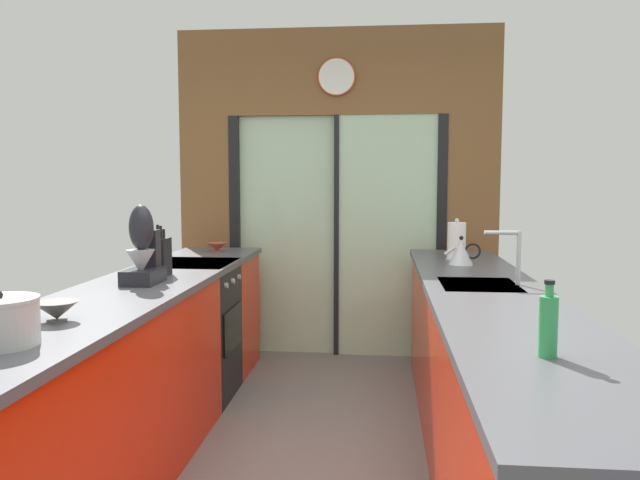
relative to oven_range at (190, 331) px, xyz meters
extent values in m
cube|color=slate|center=(0.91, -0.65, -0.47)|extent=(5.04, 7.60, 0.02)
cube|color=brown|center=(0.91, 1.15, 1.89)|extent=(2.64, 0.08, 0.70)
cube|color=#B2D1AD|center=(0.49, 1.17, 0.54)|extent=(0.80, 0.02, 2.00)
cube|color=#B2D1AD|center=(1.33, 1.13, 0.54)|extent=(0.80, 0.02, 2.00)
cube|color=black|center=(0.05, 1.15, 0.54)|extent=(0.08, 0.10, 2.00)
cube|color=black|center=(1.77, 1.15, 0.54)|extent=(0.08, 0.10, 2.00)
cube|color=black|center=(0.91, 1.15, 0.54)|extent=(0.04, 0.10, 2.00)
cube|color=brown|center=(-0.20, 1.15, 0.54)|extent=(0.42, 0.08, 2.00)
cube|color=brown|center=(2.02, 1.15, 0.54)|extent=(0.42, 0.08, 2.00)
cylinder|color=white|center=(0.91, 1.09, 1.84)|extent=(0.28, 0.03, 0.28)
torus|color=#DB4C23|center=(0.91, 1.09, 1.84)|extent=(0.30, 0.02, 0.30)
cube|color=red|center=(0.00, -1.57, -0.02)|extent=(0.58, 2.55, 0.88)
cube|color=red|center=(0.00, 0.63, -0.02)|extent=(0.58, 0.65, 0.88)
cube|color=#4C4C51|center=(0.00, -0.95, 0.44)|extent=(0.62, 3.80, 0.04)
cube|color=red|center=(1.82, -0.95, -0.02)|extent=(0.58, 3.80, 0.88)
cube|color=#4C4C51|center=(1.82, -0.95, 0.44)|extent=(0.62, 3.80, 0.04)
cube|color=#B7BABC|center=(1.80, -0.70, 0.44)|extent=(0.40, 0.48, 0.05)
cylinder|color=#B7BABC|center=(2.00, -0.70, 0.61)|extent=(0.02, 0.02, 0.29)
cylinder|color=#B7BABC|center=(1.91, -0.70, 0.74)|extent=(0.18, 0.02, 0.02)
cube|color=black|center=(0.00, 0.00, -0.02)|extent=(0.58, 0.60, 0.88)
cube|color=black|center=(0.29, 0.00, 0.02)|extent=(0.01, 0.48, 0.28)
cube|color=black|center=(0.00, 0.00, 0.45)|extent=(0.58, 0.60, 0.03)
cylinder|color=#B7BABC|center=(0.30, -0.18, 0.34)|extent=(0.02, 0.04, 0.04)
cylinder|color=#B7BABC|center=(0.30, 0.00, 0.34)|extent=(0.02, 0.04, 0.04)
cylinder|color=#B7BABC|center=(0.30, 0.18, 0.34)|extent=(0.02, 0.04, 0.04)
cylinder|color=#514C47|center=(0.02, -1.75, 0.47)|extent=(0.08, 0.08, 0.01)
cone|color=#514C47|center=(0.02, -1.75, 0.51)|extent=(0.17, 0.17, 0.07)
cylinder|color=#BC4C38|center=(0.02, 0.66, 0.47)|extent=(0.07, 0.07, 0.01)
cone|color=#BC4C38|center=(0.02, 0.66, 0.50)|extent=(0.17, 0.17, 0.06)
cube|color=black|center=(0.02, -0.58, 0.57)|extent=(0.08, 0.14, 0.22)
cylinder|color=black|center=(0.00, -0.58, 0.72)|extent=(0.02, 0.02, 0.09)
cylinder|color=black|center=(0.02, -0.58, 0.71)|extent=(0.02, 0.02, 0.08)
cylinder|color=black|center=(0.04, -0.58, 0.70)|extent=(0.02, 0.02, 0.06)
cube|color=black|center=(0.02, -0.85, 0.50)|extent=(0.17, 0.26, 0.08)
cube|color=black|center=(0.02, -0.75, 0.64)|extent=(0.10, 0.08, 0.20)
ellipsoid|color=black|center=(0.02, -0.86, 0.76)|extent=(0.13, 0.12, 0.24)
cone|color=#B7BABC|center=(0.02, -0.88, 0.58)|extent=(0.15, 0.15, 0.13)
cylinder|color=#B7BABC|center=(0.02, -2.12, 0.54)|extent=(0.25, 0.25, 0.15)
cone|color=#B7BABC|center=(1.80, 0.07, 0.55)|extent=(0.16, 0.16, 0.16)
sphere|color=black|center=(1.80, 0.07, 0.64)|extent=(0.03, 0.03, 0.03)
cylinder|color=#B7BABC|center=(1.73, 0.07, 0.55)|extent=(0.08, 0.02, 0.07)
torus|color=black|center=(1.87, 0.07, 0.55)|extent=(0.11, 0.01, 0.11)
cylinder|color=#339E56|center=(1.80, -2.08, 0.56)|extent=(0.06, 0.06, 0.19)
cylinder|color=#339E56|center=(1.80, -2.08, 0.68)|extent=(0.03, 0.03, 0.04)
cylinder|color=black|center=(1.80, -2.08, 0.70)|extent=(0.03, 0.03, 0.01)
cylinder|color=#B7BABC|center=(1.80, 0.33, 0.47)|extent=(0.14, 0.14, 0.01)
cylinder|color=white|center=(1.80, 0.33, 0.60)|extent=(0.13, 0.13, 0.25)
sphere|color=#B7BABC|center=(1.80, 0.33, 0.74)|extent=(0.03, 0.03, 0.03)
camera|label=1|loc=(1.28, -4.04, 1.02)|focal=35.14mm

